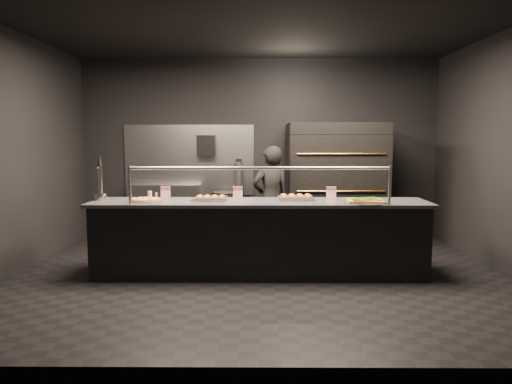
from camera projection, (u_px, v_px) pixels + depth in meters
room at (258, 153)px, 6.05m from camera, size 6.04×6.00×3.00m
service_counter at (259, 238)px, 6.12m from camera, size 4.10×0.78×1.37m
pizza_oven at (335, 183)px, 7.94m from camera, size 1.50×1.23×1.91m
prep_shelf at (165, 211)px, 8.44m from camera, size 1.20×0.35×0.90m
towel_dispenser at (206, 146)px, 8.38m from camera, size 0.30×0.20×0.35m
fire_extinguisher at (239, 175)px, 8.44m from camera, size 0.14×0.14×0.51m
beer_tap at (101, 187)px, 6.11m from camera, size 0.15×0.21×0.58m
round_pizza at (145, 200)px, 6.06m from camera, size 0.43×0.43×0.03m
slider_tray_a at (211, 198)px, 6.12m from camera, size 0.47×0.40×0.06m
slider_tray_b at (296, 198)px, 6.18m from camera, size 0.47×0.36×0.07m
square_pizza at (365, 201)px, 5.91m from camera, size 0.52×0.52×0.05m
condiment_jar at (152, 195)px, 6.35m from camera, size 0.14×0.05×0.09m
tent_cards at (245, 192)px, 6.34m from camera, size 2.23×0.04×0.15m
trash_bin at (227, 216)px, 8.26m from camera, size 0.48×0.48×0.79m
worker at (271, 200)px, 7.28m from camera, size 0.67×0.55×1.57m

